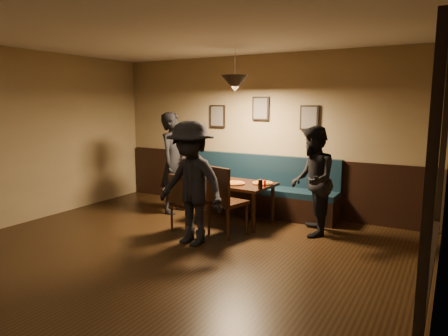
# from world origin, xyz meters

# --- Properties ---
(floor) EXTENTS (7.00, 7.00, 0.00)m
(floor) POSITION_xyz_m (0.00, 0.00, 0.00)
(floor) COLOR black
(floor) RESTS_ON ground
(ceiling) EXTENTS (7.00, 7.00, 0.00)m
(ceiling) POSITION_xyz_m (0.00, 0.00, 2.80)
(ceiling) COLOR silver
(ceiling) RESTS_ON ground
(wall_back) EXTENTS (6.00, 0.00, 6.00)m
(wall_back) POSITION_xyz_m (0.00, 3.50, 1.40)
(wall_back) COLOR #8C704F
(wall_back) RESTS_ON ground
(wall_right) EXTENTS (0.00, 7.00, 7.00)m
(wall_right) POSITION_xyz_m (3.00, 0.00, 1.40)
(wall_right) COLOR #8C704F
(wall_right) RESTS_ON ground
(wainscot) EXTENTS (5.88, 0.06, 1.00)m
(wainscot) POSITION_xyz_m (0.00, 3.47, 0.50)
(wainscot) COLOR black
(wainscot) RESTS_ON ground
(booth_bench) EXTENTS (3.00, 0.60, 1.00)m
(booth_bench) POSITION_xyz_m (0.00, 3.20, 0.50)
(booth_bench) COLOR #0F232D
(booth_bench) RESTS_ON ground
(window_frame) EXTENTS (0.06, 2.56, 1.86)m
(window_frame) POSITION_xyz_m (2.96, 0.50, 1.50)
(window_frame) COLOR black
(window_frame) RESTS_ON wall_right
(window_glass) EXTENTS (0.00, 2.40, 2.40)m
(window_glass) POSITION_xyz_m (2.93, 0.50, 1.50)
(window_glass) COLOR black
(window_glass) RESTS_ON wall_right
(picture_left) EXTENTS (0.32, 0.04, 0.42)m
(picture_left) POSITION_xyz_m (-0.90, 3.47, 1.70)
(picture_left) COLOR black
(picture_left) RESTS_ON wall_back
(picture_center) EXTENTS (0.32, 0.04, 0.42)m
(picture_center) POSITION_xyz_m (0.00, 3.47, 1.85)
(picture_center) COLOR black
(picture_center) RESTS_ON wall_back
(picture_right) EXTENTS (0.32, 0.04, 0.42)m
(picture_right) POSITION_xyz_m (0.90, 3.47, 1.70)
(picture_right) COLOR black
(picture_right) RESTS_ON wall_back
(pendant_lamp) EXTENTS (0.44, 0.44, 0.25)m
(pendant_lamp) POSITION_xyz_m (-0.01, 2.51, 2.25)
(pendant_lamp) COLOR black
(pendant_lamp) RESTS_ON ceiling
(dining_table) EXTENTS (1.29, 0.88, 0.66)m
(dining_table) POSITION_xyz_m (-0.01, 2.51, 0.33)
(dining_table) COLOR black
(dining_table) RESTS_ON floor
(chair_near_left) EXTENTS (0.48, 0.48, 0.89)m
(chair_near_left) POSITION_xyz_m (-0.40, 1.71, 0.45)
(chair_near_left) COLOR black
(chair_near_left) RESTS_ON floor
(chair_near_right) EXTENTS (0.56, 0.56, 1.04)m
(chair_near_right) POSITION_xyz_m (0.22, 1.86, 0.52)
(chair_near_right) COLOR #32190D
(chair_near_right) RESTS_ON floor
(diner_left) EXTENTS (0.51, 0.70, 1.79)m
(diner_left) POSITION_xyz_m (-1.25, 2.52, 0.89)
(diner_left) COLOR black
(diner_left) RESTS_ON floor
(diner_right) EXTENTS (0.84, 0.94, 1.62)m
(diner_right) POSITION_xyz_m (1.29, 2.51, 0.81)
(diner_right) COLOR black
(diner_right) RESTS_ON floor
(diner_front) EXTENTS (1.19, 0.79, 1.71)m
(diner_front) POSITION_xyz_m (-0.03, 1.28, 0.86)
(diner_front) COLOR black
(diner_front) RESTS_ON floor
(pizza_a) EXTENTS (0.41, 0.41, 0.04)m
(pizza_a) POSITION_xyz_m (-0.43, 2.60, 0.68)
(pizza_a) COLOR orange
(pizza_a) RESTS_ON dining_table
(pizza_b) EXTENTS (0.37, 0.37, 0.04)m
(pizza_b) POSITION_xyz_m (0.06, 2.38, 0.68)
(pizza_b) COLOR orange
(pizza_b) RESTS_ON dining_table
(pizza_c) EXTENTS (0.36, 0.36, 0.04)m
(pizza_c) POSITION_xyz_m (0.44, 2.62, 0.68)
(pizza_c) COLOR orange
(pizza_c) RESTS_ON dining_table
(soda_glass) EXTENTS (0.08, 0.08, 0.15)m
(soda_glass) POSITION_xyz_m (0.57, 2.24, 0.74)
(soda_glass) COLOR black
(soda_glass) RESTS_ON dining_table
(tabasco_bottle) EXTENTS (0.04, 0.04, 0.13)m
(tabasco_bottle) POSITION_xyz_m (0.57, 2.42, 0.73)
(tabasco_bottle) COLOR #A6050A
(tabasco_bottle) RESTS_ON dining_table
(napkin_a) EXTENTS (0.20, 0.20, 0.01)m
(napkin_a) POSITION_xyz_m (-0.55, 2.73, 0.66)
(napkin_a) COLOR #1B6631
(napkin_a) RESTS_ON dining_table
(napkin_b) EXTENTS (0.20, 0.20, 0.01)m
(napkin_b) POSITION_xyz_m (-0.53, 2.25, 0.67)
(napkin_b) COLOR #1C6B21
(napkin_b) RESTS_ON dining_table
(cutlery_set) EXTENTS (0.19, 0.03, 0.00)m
(cutlery_set) POSITION_xyz_m (0.02, 2.13, 0.66)
(cutlery_set) COLOR silver
(cutlery_set) RESTS_ON dining_table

